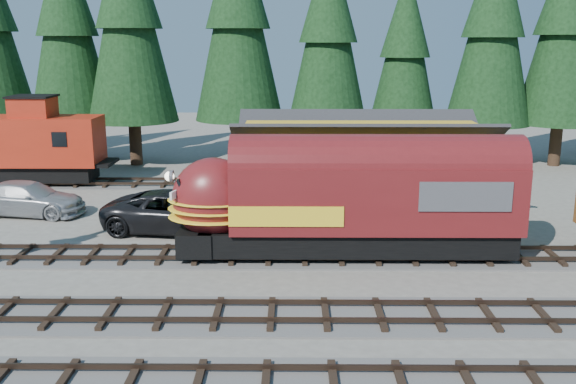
{
  "coord_description": "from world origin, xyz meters",
  "views": [
    {
      "loc": [
        -3.48,
        -21.74,
        8.97
      ],
      "look_at": [
        -3.69,
        4.0,
        2.87
      ],
      "focal_mm": 40.0,
      "sensor_mm": 36.0,
      "label": 1
    }
  ],
  "objects_px": {
    "caboose": "(21,145)",
    "pickup_truck_a": "(178,212)",
    "pickup_truck_b": "(28,199)",
    "locomotive": "(338,204)",
    "depot": "(361,161)"
  },
  "relations": [
    {
      "from": "pickup_truck_a",
      "to": "pickup_truck_b",
      "type": "distance_m",
      "value": 8.93
    },
    {
      "from": "caboose",
      "to": "pickup_truck_a",
      "type": "xyz_separation_m",
      "value": [
        11.59,
        -10.18,
        -1.61
      ]
    },
    {
      "from": "locomotive",
      "to": "pickup_truck_a",
      "type": "bearing_deg",
      "value": 152.54
    },
    {
      "from": "locomotive",
      "to": "pickup_truck_b",
      "type": "height_order",
      "value": "locomotive"
    },
    {
      "from": "depot",
      "to": "pickup_truck_a",
      "type": "height_order",
      "value": "depot"
    },
    {
      "from": "caboose",
      "to": "pickup_truck_a",
      "type": "height_order",
      "value": "caboose"
    },
    {
      "from": "pickup_truck_a",
      "to": "pickup_truck_b",
      "type": "bearing_deg",
      "value": 78.37
    },
    {
      "from": "caboose",
      "to": "depot",
      "type": "bearing_deg",
      "value": -20.02
    },
    {
      "from": "pickup_truck_a",
      "to": "pickup_truck_b",
      "type": "relative_size",
      "value": 1.17
    },
    {
      "from": "locomotive",
      "to": "pickup_truck_b",
      "type": "xyz_separation_m",
      "value": [
        -15.78,
        6.8,
        -1.48
      ]
    },
    {
      "from": "depot",
      "to": "pickup_truck_b",
      "type": "bearing_deg",
      "value": 179.03
    },
    {
      "from": "caboose",
      "to": "locomotive",
      "type": "bearing_deg",
      "value": -36.45
    },
    {
      "from": "caboose",
      "to": "pickup_truck_b",
      "type": "bearing_deg",
      "value": -66.23
    },
    {
      "from": "locomotive",
      "to": "pickup_truck_b",
      "type": "distance_m",
      "value": 17.25
    },
    {
      "from": "locomotive",
      "to": "caboose",
      "type": "relative_size",
      "value": 1.45
    }
  ]
}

